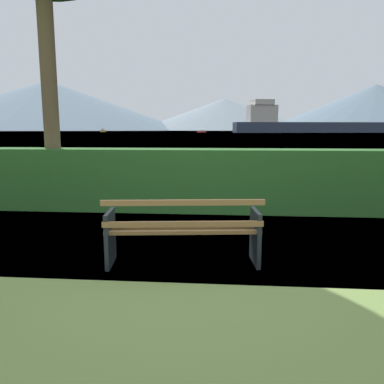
% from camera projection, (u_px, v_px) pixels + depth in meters
% --- Properties ---
extents(ground_plane, '(1400.00, 1400.00, 0.00)m').
position_uv_depth(ground_plane, '(183.00, 263.00, 4.78)').
color(ground_plane, olive).
extents(water_surface, '(620.00, 620.00, 0.00)m').
position_uv_depth(water_surface, '(224.00, 131.00, 308.90)').
color(water_surface, '#6B8EA3').
rests_on(water_surface, ground_plane).
extents(park_bench, '(1.93, 0.78, 0.87)m').
position_uv_depth(park_bench, '(183.00, 231.00, 4.65)').
color(park_bench, olive).
rests_on(park_bench, ground_plane).
extents(hedge_row, '(12.11, 0.85, 1.27)m').
position_uv_depth(hedge_row, '(200.00, 180.00, 7.81)').
color(hedge_row, '#285B23').
rests_on(hedge_row, ground_plane).
extents(cargo_ship_large, '(73.80, 22.82, 15.47)m').
position_uv_depth(cargo_ship_large, '(297.00, 124.00, 183.78)').
color(cargo_ship_large, '#2D384C').
rests_on(cargo_ship_large, water_surface).
extents(fishing_boat_near, '(4.73, 2.86, 1.26)m').
position_uv_depth(fishing_boat_near, '(202.00, 132.00, 189.85)').
color(fishing_boat_near, '#B2332D').
rests_on(fishing_boat_near, water_surface).
extents(sailboat_mid, '(5.04, 5.74, 2.15)m').
position_uv_depth(sailboat_mid, '(103.00, 131.00, 236.82)').
color(sailboat_mid, gold).
rests_on(sailboat_mid, water_surface).
extents(distant_hills, '(831.46, 405.89, 71.12)m').
position_uv_depth(distant_hills, '(174.00, 108.00, 552.12)').
color(distant_hills, slate).
rests_on(distant_hills, ground_plane).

